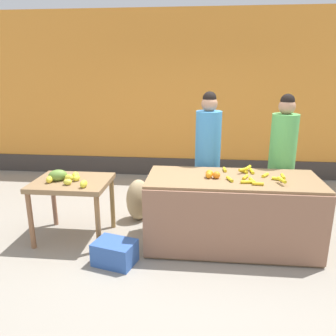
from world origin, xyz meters
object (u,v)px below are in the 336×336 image
at_px(produce_crate, 115,253).
at_px(produce_sack, 138,200).
at_px(vendor_woman_green_shirt, 281,162).
at_px(vendor_woman_blue_shirt, 208,159).

bearing_deg(produce_crate, produce_sack, 87.33).
distance_m(vendor_woman_green_shirt, produce_sack, 2.02).
relative_size(vendor_woman_blue_shirt, vendor_woman_green_shirt, 1.01).
relative_size(vendor_woman_blue_shirt, produce_crate, 4.10).
relative_size(vendor_woman_green_shirt, produce_crate, 4.05).
xyz_separation_m(vendor_woman_blue_shirt, vendor_woman_green_shirt, (0.97, -0.03, -0.01)).
distance_m(produce_crate, produce_sack, 1.16).
xyz_separation_m(vendor_woman_green_shirt, produce_sack, (-1.93, -0.03, -0.60)).
height_order(vendor_woman_blue_shirt, produce_crate, vendor_woman_blue_shirt).
bearing_deg(produce_sack, vendor_woman_green_shirt, 0.92).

